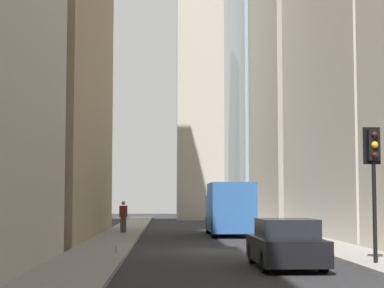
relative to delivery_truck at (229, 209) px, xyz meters
name	(u,v)px	position (x,y,z in m)	size (l,w,h in m)	color
ground_plane	(220,251)	(-11.08, 1.40, -1.46)	(135.00, 135.00, 0.00)	#262628
sidewalk_right	(101,250)	(-11.08, 5.90, -1.39)	(90.00, 2.20, 0.14)	gray
sidewalk_left	(336,249)	(-11.08, -3.10, -1.39)	(90.00, 2.20, 0.14)	gray
building_left_far	(321,47)	(17.29, -9.19, 12.87)	(16.58, 10.50, 28.65)	#A8A091
church_spire	(200,17)	(28.52, 0.19, 18.26)	(4.83, 4.83, 37.79)	#A8A091
delivery_truck	(229,209)	(0.00, 0.00, 0.00)	(6.46, 2.25, 2.84)	#285699
sedan_black	(286,245)	(-17.62, 0.00, -0.80)	(4.30, 1.78, 1.42)	black
traffic_light_foreground	(374,162)	(-17.58, -2.63, 1.60)	(0.43, 0.52, 3.97)	black
pedestrian	(123,215)	(1.04, 5.82, -0.37)	(0.26, 0.44, 1.73)	#473D33
discarded_bottle	(116,249)	(-13.51, 5.17, -1.21)	(0.07, 0.07, 0.27)	#999EA3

